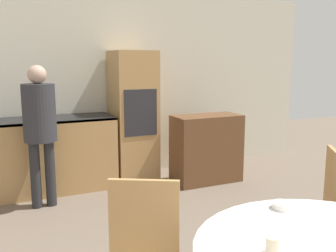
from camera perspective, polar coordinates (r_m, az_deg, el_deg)
The scene contains 8 objects.
wall_back at distance 5.24m, azimuth -11.16°, elevation 6.21°, with size 6.93×0.05×2.60m.
kitchen_counter at distance 4.88m, azimuth -24.25°, elevation -4.55°, with size 2.73×0.60×0.92m.
oven_unit at distance 5.09m, azimuth -5.31°, elevation 1.45°, with size 0.55×0.59×1.75m.
sideboard at distance 5.07m, azimuth 5.87°, elevation -3.45°, with size 0.91×0.45×0.91m.
chair_far_right at distance 2.95m, azimuth 21.85°, elevation -11.92°, with size 0.56×0.56×1.01m.
person_standing at distance 4.30m, azimuth -18.95°, elevation 0.66°, with size 0.35×0.35×1.58m.
cup at distance 1.88m, azimuth 15.65°, elevation -17.16°, with size 0.07×0.07×0.08m.
bowl_near at distance 2.42m, azimuth 17.07°, elevation -11.51°, with size 0.12×0.12×0.04m.
Camera 1 is at (-1.22, 0.06, 1.62)m, focal length 40.00 mm.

